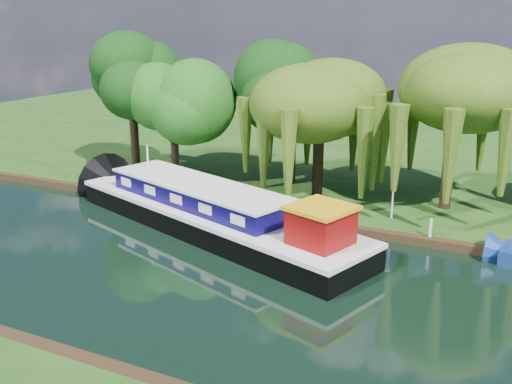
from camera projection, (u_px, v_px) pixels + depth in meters
The scene contains 11 objects.
ground at pixel (323, 300), 24.21m from camera, with size 120.00×120.00×0.00m, color black.
far_bank at pixel (442, 145), 53.54m from camera, with size 120.00×52.00×0.45m, color #193E10.
dutch_barge at pixel (214, 214), 31.87m from camera, with size 20.37×10.84×4.22m.
red_dinghy at pixel (140, 208), 36.25m from camera, with size 2.25×3.15×0.65m, color maroon.
willow_left at pixel (320, 103), 35.79m from camera, with size 6.85×6.85×8.21m.
willow_right at pixel (455, 102), 32.96m from camera, with size 7.26×7.26×8.85m.
tree_far_left at pixel (173, 101), 39.54m from camera, with size 5.08×5.08×8.19m.
tree_far_back at pixel (131, 84), 42.20m from camera, with size 5.50×5.50×9.25m.
tree_far_mid at pixel (292, 94), 38.75m from camera, with size 5.45×5.45×8.92m.
lamppost at pixel (394, 185), 32.38m from camera, with size 0.36×0.36×2.56m.
mooring_posts at pixel (365, 218), 31.40m from camera, with size 19.16×0.16×1.00m.
Camera 1 is at (6.82, -20.97, 11.37)m, focal length 40.00 mm.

